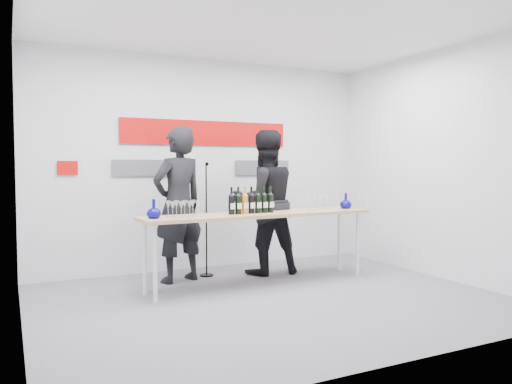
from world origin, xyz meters
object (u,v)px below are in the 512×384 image
at_px(tasting_table, 260,218).
at_px(presenter_right, 265,202).
at_px(presenter_left, 178,205).
at_px(mic_stand, 207,242).

distance_m(tasting_table, presenter_right, 0.67).
bearing_deg(tasting_table, presenter_right, 55.13).
bearing_deg(presenter_left, presenter_right, 159.58).
xyz_separation_m(tasting_table, presenter_right, (0.35, 0.55, 0.15)).
distance_m(presenter_left, mic_stand, 0.69).
relative_size(presenter_left, mic_stand, 1.29).
xyz_separation_m(presenter_left, mic_stand, (0.43, 0.13, -0.52)).
distance_m(presenter_right, mic_stand, 0.95).
height_order(presenter_right, mic_stand, presenter_right).
bearing_deg(tasting_table, mic_stand, 117.40).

